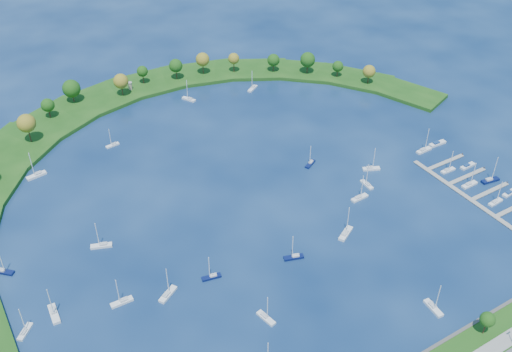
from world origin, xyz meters
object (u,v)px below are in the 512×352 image
moored_boat_8 (359,197)px  moored_boat_9 (112,145)px  moored_boat_0 (266,317)px  moored_boat_3 (54,313)px  docked_boat_7 (490,180)px  docked_boat_8 (448,170)px  harbor_tower (130,86)px  moored_boat_12 (3,271)px  moored_boat_7 (253,88)px  moored_boat_19 (25,331)px  moored_boat_10 (371,168)px  moored_boat_16 (433,307)px  moored_boat_1 (168,294)px  docked_boat_9 (468,166)px  docked_boat_11 (437,143)px  dock_system (495,203)px  moored_boat_13 (294,257)px  moored_boat_18 (36,175)px  moored_boat_15 (189,99)px  docked_boat_6 (470,184)px  moored_boat_2 (122,301)px  docked_boat_10 (424,150)px  moored_boat_4 (346,233)px  docked_boat_4 (496,202)px  moored_boat_17 (212,276)px  moored_boat_11 (101,245)px  docked_boat_5 (510,193)px  moored_boat_6 (310,163)px  moored_boat_5 (367,184)px

moored_boat_8 → moored_boat_9: (-76.78, 95.96, -0.05)m
moored_boat_0 → moored_boat_3: 73.40m
docked_boat_7 → docked_boat_8: 18.75m
harbor_tower → moored_boat_12: bearing=-130.9°
moored_boat_3 → docked_boat_7: moored_boat_3 is taller
moored_boat_7 → moored_boat_19: bearing=2.9°
harbor_tower → moored_boat_10: 145.34m
moored_boat_9 → moored_boat_16: bearing=103.1°
moored_boat_3 → moored_boat_1: bearing=75.3°
harbor_tower → moored_boat_12: (-93.82, -108.20, -3.39)m
docked_boat_9 → docked_boat_11: docked_boat_11 is taller
dock_system → moored_boat_0: moored_boat_0 is taller
moored_boat_13 → moored_boat_18: bearing=-37.8°
moored_boat_15 → harbor_tower: bearing=16.6°
moored_boat_0 → moored_boat_19: (-72.17, 37.26, -0.01)m
moored_boat_15 → docked_boat_6: size_ratio=0.99×
moored_boat_16 → docked_boat_7: 86.53m
moored_boat_12 → moored_boat_2: bearing=-5.1°
moored_boat_8 → docked_boat_10: size_ratio=0.96×
moored_boat_2 → moored_boat_7: size_ratio=0.99×
docked_boat_7 → docked_boat_9: size_ratio=1.55×
docked_boat_8 → moored_boat_2: bearing=-179.3°
moored_boat_3 → moored_boat_7: bearing=129.9°
moored_boat_4 → docked_boat_4: size_ratio=1.23×
dock_system → moored_boat_13: 94.59m
moored_boat_12 → docked_boat_11: 203.73m
moored_boat_15 → docked_boat_10: (74.68, -105.50, 0.02)m
moored_boat_13 → moored_boat_17: (-31.87, 7.30, -0.02)m
moored_boat_2 → docked_boat_6: bearing=175.3°
moored_boat_8 → moored_boat_12: 146.40m
moored_boat_0 → moored_boat_8: size_ratio=0.94×
dock_system → docked_boat_7: size_ratio=6.31×
moored_boat_11 → moored_boat_19: moored_boat_11 is taller
dock_system → moored_boat_1: bearing=169.9°
dock_system → moored_boat_2: moored_boat_2 is taller
moored_boat_9 → docked_boat_5: bearing=129.2°
moored_boat_1 → moored_boat_9: size_ratio=1.26×
dock_system → moored_boat_15: size_ratio=6.82×
docked_boat_8 → moored_boat_17: bearing=-176.9°
moored_boat_16 → moored_boat_12: bearing=-121.7°
docked_boat_5 → docked_boat_6: (-10.46, 13.39, 0.29)m
moored_boat_13 → moored_boat_4: bearing=-161.0°
moored_boat_15 → moored_boat_18: size_ratio=0.90×
moored_boat_6 → docked_boat_8: size_ratio=0.97×
moored_boat_8 → moored_boat_17: (-76.98, -8.11, -0.04)m
moored_boat_2 → moored_boat_13: bearing=169.6°
moored_boat_2 → docked_boat_5: size_ratio=1.41×
moored_boat_10 → docked_boat_6: docked_boat_6 is taller
moored_boat_15 → moored_boat_18: bearing=79.8°
moored_boat_5 → moored_boat_7: (3.56, 104.76, 0.03)m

